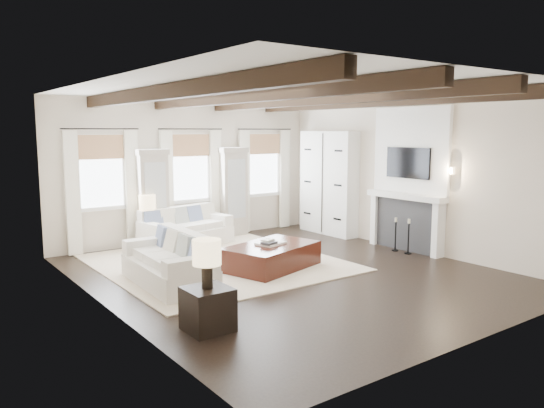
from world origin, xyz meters
TOP-DOWN VIEW (x-y plane):
  - ground at (0.00, 0.00)m, footprint 7.50×7.50m
  - room_shell at (0.75, 0.90)m, footprint 6.54×7.54m
  - area_rug at (-0.66, 1.38)m, footprint 4.13×4.38m
  - sofa_back at (-0.47, 3.11)m, footprint 2.11×1.22m
  - sofa_left at (-1.98, 0.59)m, footprint 0.99×2.05m
  - ottoman at (-0.08, 0.43)m, footprint 1.94×1.51m
  - tray at (-0.06, 0.47)m, footprint 0.59×0.51m
  - book_lower at (-0.18, 0.36)m, footprint 0.31×0.27m
  - book_upper at (-0.15, 0.45)m, footprint 0.26×0.23m
  - side_table_front at (-2.50, -1.53)m, footprint 0.55×0.55m
  - lamp_front at (-2.50, -1.53)m, footprint 0.36×0.36m
  - side_table_back at (-1.24, 3.29)m, footprint 0.38×0.38m
  - lamp_back at (-1.24, 3.29)m, footprint 0.35×0.35m
  - candlestick_near at (2.90, -0.26)m, footprint 0.15×0.15m
  - candlestick_far at (2.90, 0.08)m, footprint 0.14×0.14m

SIDE VIEW (x-z plane):
  - ground at x=0.00m, z-range 0.00..0.00m
  - area_rug at x=-0.66m, z-range 0.00..0.02m
  - ottoman at x=-0.08m, z-range 0.00..0.45m
  - side_table_front at x=-2.50m, z-range 0.00..0.55m
  - side_table_back at x=-1.24m, z-range 0.00..0.58m
  - candlestick_far at x=2.90m, z-range -0.06..0.65m
  - candlestick_near at x=2.90m, z-range -0.06..0.66m
  - sofa_left at x=-1.98m, z-range -0.09..0.78m
  - sofa_back at x=-0.47m, z-range -0.08..0.77m
  - tray at x=-0.06m, z-range 0.45..0.49m
  - book_lower at x=-0.18m, z-range 0.49..0.53m
  - book_upper at x=-0.15m, z-range 0.53..0.56m
  - lamp_front at x=-2.50m, z-range 0.66..1.28m
  - lamp_back at x=-1.24m, z-range 0.68..1.28m
  - room_shell at x=0.75m, z-range 0.28..3.50m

